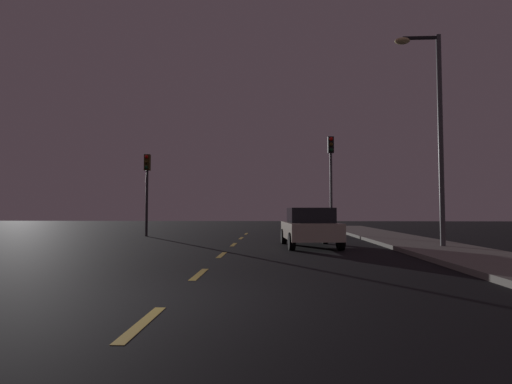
{
  "coord_description": "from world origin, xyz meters",
  "views": [
    {
      "loc": [
        1.66,
        -6.12,
        1.43
      ],
      "look_at": [
        0.75,
        14.4,
        2.41
      ],
      "focal_mm": 27.34,
      "sensor_mm": 36.0,
      "label": 1
    }
  ],
  "objects_px": {
    "car_stopped_ahead": "(310,227)",
    "street_lamp_right": "(434,121)",
    "traffic_signal_left": "(147,178)",
    "traffic_signal_right": "(331,167)"
  },
  "relations": [
    {
      "from": "street_lamp_right",
      "to": "traffic_signal_right",
      "type": "bearing_deg",
      "value": 111.47
    },
    {
      "from": "car_stopped_ahead",
      "to": "street_lamp_right",
      "type": "distance_m",
      "value": 6.04
    },
    {
      "from": "traffic_signal_right",
      "to": "street_lamp_right",
      "type": "distance_m",
      "value": 7.54
    },
    {
      "from": "traffic_signal_right",
      "to": "car_stopped_ahead",
      "type": "relative_size",
      "value": 1.38
    },
    {
      "from": "traffic_signal_left",
      "to": "street_lamp_right",
      "type": "height_order",
      "value": "street_lamp_right"
    },
    {
      "from": "traffic_signal_left",
      "to": "street_lamp_right",
      "type": "relative_size",
      "value": 0.58
    },
    {
      "from": "street_lamp_right",
      "to": "traffic_signal_left",
      "type": "bearing_deg",
      "value": 151.75
    },
    {
      "from": "street_lamp_right",
      "to": "car_stopped_ahead",
      "type": "bearing_deg",
      "value": 166.94
    },
    {
      "from": "traffic_signal_left",
      "to": "street_lamp_right",
      "type": "xyz_separation_m",
      "value": [
        12.97,
        -6.97,
        1.48
      ]
    },
    {
      "from": "traffic_signal_left",
      "to": "street_lamp_right",
      "type": "distance_m",
      "value": 14.8
    }
  ]
}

